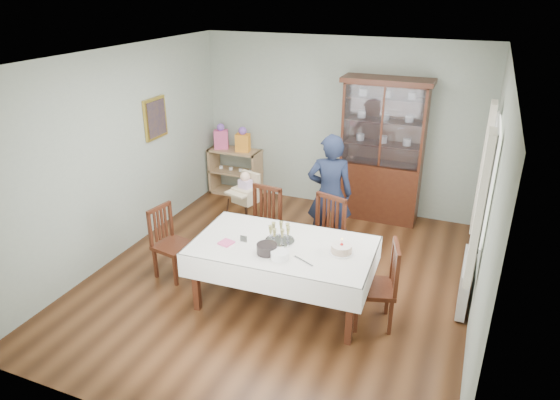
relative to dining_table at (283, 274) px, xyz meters
The scene contains 25 objects.
floor 0.64m from the dining_table, 117.30° to the left, with size 5.00×5.00×0.00m, color #593319.
room_shell 1.66m from the dining_table, 103.35° to the left, with size 5.00×5.00×5.00m.
dining_table is the anchor object (origin of this frame).
china_cabinet 2.86m from the dining_table, 79.21° to the left, with size 1.30×0.48×2.18m.
sideboard 3.38m from the dining_table, 125.98° to the left, with size 0.90×0.38×0.80m.
picture_frame 3.03m from the dining_table, 152.95° to the left, with size 0.04×0.48×0.58m, color gold.
window 2.42m from the dining_table, 20.75° to the left, with size 0.04×1.02×1.22m, color white.
curtain_left 2.21m from the dining_table, ahead, with size 0.07×0.30×1.55m, color silver.
curtain_right 2.59m from the dining_table, 35.47° to the left, with size 0.07×0.30×1.55m, color silver.
radiator 2.07m from the dining_table, 21.34° to the left, with size 0.10×0.80×0.55m, color white.
chair_far_left 1.04m from the dining_table, 128.38° to the left, with size 0.49×0.49×0.99m.
chair_far_right 0.81m from the dining_table, 75.45° to the left, with size 0.56×0.56×1.01m.
chair_end_left 1.50m from the dining_table, behind, with size 0.48×0.48×0.91m.
chair_end_right 1.05m from the dining_table, ahead, with size 0.54×0.54×0.97m.
woman 1.49m from the dining_table, 85.90° to the left, with size 0.60×0.40×1.66m, color black.
high_chair 1.83m from the dining_table, 128.95° to the left, with size 0.53×0.53×0.96m.
champagne_tray 0.44m from the dining_table, 138.97° to the left, with size 0.33×0.33×0.20m.
birthday_cake 0.77m from the dining_table, ahead, with size 0.26×0.26×0.18m.
plate_stack_dark 0.50m from the dining_table, 111.07° to the right, with size 0.22×0.22×0.11m, color black.
plate_stack_white 0.51m from the dining_table, 74.54° to the right, with size 0.20×0.20×0.08m, color white.
napkin_stack 0.74m from the dining_table, 160.38° to the right, with size 0.14×0.14×0.02m, color #E7558B.
cutlery 0.63m from the dining_table, behind, with size 0.10×0.15×0.01m, color silver, non-canonical shape.
cake_knife 0.56m from the dining_table, 37.40° to the right, with size 0.27×0.02×0.01m, color silver.
gift_bag_pink 3.56m from the dining_table, 129.35° to the left, with size 0.27×0.23×0.44m.
gift_bag_orange 3.32m from the dining_table, 123.79° to the left, with size 0.25×0.20×0.42m.
Camera 1 is at (2.03, -4.94, 3.42)m, focal length 32.00 mm.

